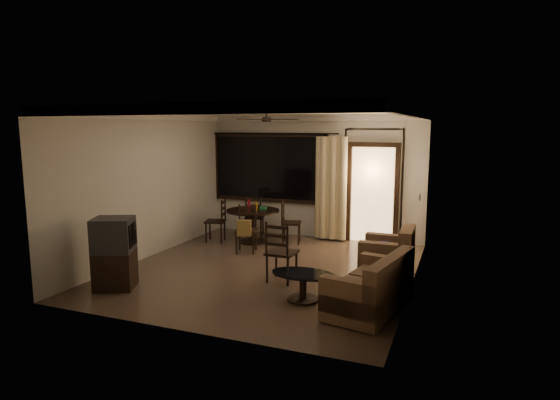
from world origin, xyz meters
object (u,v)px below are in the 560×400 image
at_px(dining_table, 253,217).
at_px(dining_chair_north, 255,224).
at_px(dining_chair_west, 216,229).
at_px(tv_cabinet, 114,253).
at_px(coffee_table, 303,282).
at_px(dining_chair_south, 246,238).
at_px(armchair, 390,257).
at_px(side_chair, 281,264).
at_px(sofa, 373,289).
at_px(dining_chair_east, 291,230).

bearing_deg(dining_table, dining_chair_north, 111.11).
xyz_separation_m(dining_chair_west, dining_chair_north, (0.60, 0.76, 0.00)).
xyz_separation_m(dining_chair_west, tv_cabinet, (0.04, -3.30, 0.28)).
distance_m(dining_table, coffee_table, 3.67).
height_order(dining_chair_north, coffee_table, dining_chair_north).
relative_size(dining_chair_south, dining_chair_north, 1.00).
distance_m(armchair, side_chair, 1.85).
xyz_separation_m(dining_chair_west, side_chair, (2.36, -2.05, 0.02)).
bearing_deg(side_chair, dining_chair_north, -55.72).
bearing_deg(tv_cabinet, dining_table, 53.49).
bearing_deg(tv_cabinet, dining_chair_north, 57.97).
distance_m(dining_chair_south, armchair, 3.01).
relative_size(sofa, side_chair, 1.57).
distance_m(tv_cabinet, armchair, 4.50).
relative_size(dining_chair_west, sofa, 0.59).
height_order(tv_cabinet, armchair, tv_cabinet).
bearing_deg(armchair, dining_table, 155.61).
distance_m(dining_chair_west, sofa, 4.87).
relative_size(dining_chair_north, tv_cabinet, 0.84).
xyz_separation_m(dining_chair_east, coffee_table, (1.35, -3.17, -0.00)).
relative_size(dining_chair_east, armchair, 1.12).
relative_size(coffee_table, side_chair, 0.93).
relative_size(sofa, armchair, 1.89).
bearing_deg(sofa, dining_chair_north, 145.48).
height_order(dining_chair_north, armchair, dining_chair_north).
bearing_deg(dining_chair_west, dining_table, 90.08).
relative_size(dining_table, sofa, 0.72).
distance_m(dining_table, armchair, 3.48).
height_order(dining_chair_west, dining_chair_north, same).
distance_m(tv_cabinet, coffee_table, 3.00).
xyz_separation_m(dining_chair_north, armchair, (3.39, -1.93, 0.07)).
distance_m(dining_chair_south, coffee_table, 2.87).
bearing_deg(armchair, dining_chair_west, 162.91).
height_order(sofa, armchair, armchair).
xyz_separation_m(dining_table, dining_chair_west, (-0.81, -0.22, -0.29)).
bearing_deg(tv_cabinet, dining_chair_south, 45.56).
bearing_deg(coffee_table, sofa, -2.97).
distance_m(dining_table, side_chair, 2.77).
relative_size(dining_chair_west, coffee_table, 1.00).
distance_m(dining_chair_east, tv_cabinet, 4.07).
relative_size(dining_chair_south, side_chair, 0.93).
xyz_separation_m(tv_cabinet, armchair, (3.95, 2.13, -0.22)).
xyz_separation_m(dining_chair_north, sofa, (3.39, -3.55, 0.03)).
bearing_deg(coffee_table, tv_cabinet, -168.95).
bearing_deg(dining_chair_north, dining_chair_east, 147.04).
bearing_deg(dining_table, tv_cabinet, -102.31).
xyz_separation_m(tv_cabinet, coffee_table, (2.93, 0.57, -0.29)).
height_order(dining_chair_south, coffee_table, dining_chair_south).
bearing_deg(dining_chair_south, armchair, -26.10).
bearing_deg(coffee_table, dining_chair_west, 137.37).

